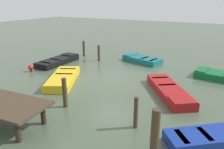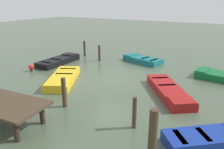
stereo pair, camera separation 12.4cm
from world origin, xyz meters
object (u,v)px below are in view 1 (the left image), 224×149
rowboat_yellow (63,78)px  marker_buoy (31,68)px  rowboat_blue (211,137)px  mooring_piling_near_left (65,93)px  mooring_piling_near_right (136,113)px  mooring_piling_far_left (84,48)px  rowboat_black (58,61)px  rowboat_green (221,76)px  mooring_piling_center (155,133)px  rowboat_red (169,90)px  mooring_piling_mid_left (99,53)px  rowboat_teal (142,59)px

rowboat_yellow → marker_buoy: size_ratio=8.31×
rowboat_blue → mooring_piling_near_left: size_ratio=2.19×
rowboat_blue → mooring_piling_near_right: 2.69m
mooring_piling_far_left → mooring_piling_near_right: bearing=134.8°
rowboat_black → rowboat_green: 11.45m
mooring_piling_near_left → mooring_piling_far_left: 9.73m
mooring_piling_center → marker_buoy: (10.09, -4.19, -0.51)m
mooring_piling_far_left → rowboat_green: bearing=175.3°
rowboat_green → marker_buoy: (11.51, 4.53, 0.07)m
rowboat_red → marker_buoy: marker_buoy is taller
mooring_piling_mid_left → mooring_piling_near_left: bearing=111.0°
mooring_piling_near_right → mooring_piling_far_left: 11.94m
rowboat_green → rowboat_blue: (-0.10, 7.23, -0.00)m
rowboat_blue → rowboat_yellow: bearing=126.5°
mooring_piling_near_left → marker_buoy: size_ratio=2.89×
rowboat_teal → mooring_piling_center: (-4.33, 10.09, 0.58)m
mooring_piling_mid_left → mooring_piling_center: 11.60m
rowboat_blue → mooring_piling_center: bearing=-174.3°
mooring_piling_near_right → rowboat_yellow: bearing=-23.9°
rowboat_green → mooring_piling_near_right: bearing=77.7°
rowboat_blue → mooring_piling_near_right: size_ratio=2.40×
rowboat_black → mooring_piling_mid_left: size_ratio=2.91×
rowboat_black → marker_buoy: (0.25, 2.44, 0.07)m
mooring_piling_near_left → rowboat_yellow: bearing=-47.6°
rowboat_teal → mooring_piling_center: 11.00m
mooring_piling_mid_left → marker_buoy: (2.57, 4.64, -0.35)m
rowboat_yellow → mooring_piling_near_left: size_ratio=2.87×
rowboat_green → mooring_piling_center: bearing=87.0°
rowboat_yellow → mooring_piling_near_right: 6.29m
mooring_piling_near_left → mooring_piling_center: bearing=164.9°
rowboat_black → rowboat_yellow: size_ratio=0.92×
mooring_piling_near_right → mooring_piling_near_left: bearing=-1.3°
rowboat_yellow → marker_buoy: bearing=-125.6°
rowboat_black → mooring_piling_near_left: 7.53m
rowboat_blue → mooring_piling_mid_left: mooring_piling_mid_left is taller
rowboat_teal → rowboat_green: same height
mooring_piling_near_left → mooring_piling_mid_left: (2.91, -7.59, -0.06)m
rowboat_green → mooring_piling_center: (1.42, 8.72, 0.58)m
rowboat_blue → mooring_piling_mid_left: size_ratio=2.41×
rowboat_teal → rowboat_red: same height
rowboat_yellow → mooring_piling_center: 7.81m
rowboat_blue → mooring_piling_mid_left: (9.03, -7.34, 0.41)m
mooring_piling_near_left → rowboat_green: bearing=-128.8°
mooring_piling_center → mooring_piling_near_left: bearing=-15.1°
rowboat_red → mooring_piling_near_right: mooring_piling_near_right is taller
mooring_piling_mid_left → mooring_piling_near_right: size_ratio=1.00×
rowboat_teal → rowboat_green: size_ratio=1.02×
rowboat_yellow → rowboat_red: bearing=74.2°
marker_buoy → rowboat_black: bearing=-95.9°
rowboat_teal → rowboat_yellow: 6.86m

